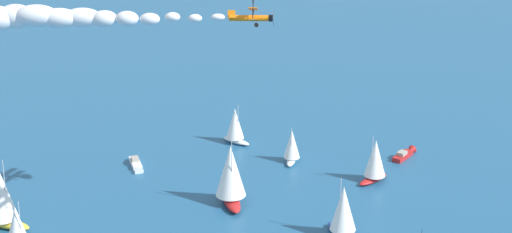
% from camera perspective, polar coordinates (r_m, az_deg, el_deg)
% --- Properties ---
extents(motorboat_far_port, '(4.73, 7.46, 2.13)m').
position_cam_1_polar(motorboat_far_port, '(204.72, 8.80, -2.21)').
color(motorboat_far_port, '#B21E1E').
rests_on(motorboat_far_port, ground_plane).
extents(sailboat_far_stbd, '(5.04, 7.95, 9.89)m').
position_cam_1_polar(sailboat_far_stbd, '(191.03, 7.05, -2.59)').
color(sailboat_far_stbd, '#B21E1E').
rests_on(sailboat_far_stbd, ground_plane).
extents(sailboat_inshore, '(8.94, 6.07, 11.13)m').
position_cam_1_polar(sailboat_inshore, '(166.38, -13.91, -6.67)').
color(sailboat_inshore, white).
rests_on(sailboat_inshore, ground_plane).
extents(sailboat_offshore, '(10.65, 7.11, 13.24)m').
position_cam_1_polar(sailboat_offshore, '(180.13, -1.51, -3.42)').
color(sailboat_offshore, '#B21E1E').
rests_on(sailboat_offshore, ground_plane).
extents(sailboat_trailing, '(9.94, 8.42, 13.19)m').
position_cam_1_polar(sailboat_trailing, '(177.63, -14.86, -4.56)').
color(sailboat_trailing, gold).
rests_on(sailboat_trailing, ground_plane).
extents(sailboat_ahead, '(8.48, 4.83, 10.80)m').
position_cam_1_polar(sailboat_ahead, '(169.53, 5.17, -5.59)').
color(sailboat_ahead, '#23478C').
rests_on(sailboat_ahead, ground_plane).
extents(sailboat_outer_ring_a, '(7.16, 5.01, 8.97)m').
position_cam_1_polar(sailboat_outer_ring_a, '(207.93, -1.25, -0.52)').
color(sailboat_outer_ring_a, white).
rests_on(sailboat_outer_ring_a, ground_plane).
extents(sailboat_outer_ring_b, '(5.74, 5.27, 7.87)m').
position_cam_1_polar(sailboat_outer_ring_b, '(198.80, 2.13, -1.74)').
color(sailboat_outer_ring_b, white).
rests_on(sailboat_outer_ring_b, ground_plane).
extents(motorboat_outer_ring_c, '(7.43, 3.46, 2.09)m').
position_cam_1_polar(motorboat_outer_ring_c, '(198.82, -7.08, -2.85)').
color(motorboat_outer_ring_c, white).
rests_on(motorboat_outer_ring_c, ground_plane).
extents(biplane_wingman, '(7.00, 7.06, 3.97)m').
position_cam_1_polar(biplane_wingman, '(141.71, -0.18, 5.89)').
color(biplane_wingman, orange).
extents(wingwalker_wingman, '(1.29, 0.83, 1.51)m').
position_cam_1_polar(wingwalker_wingman, '(141.81, -0.17, 6.76)').
color(wingwalker_wingman, black).
extents(smoke_trail_wingman, '(22.40, 34.48, 5.27)m').
position_cam_1_polar(smoke_trail_wingman, '(145.81, -12.49, 5.74)').
color(smoke_trail_wingman, silver).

